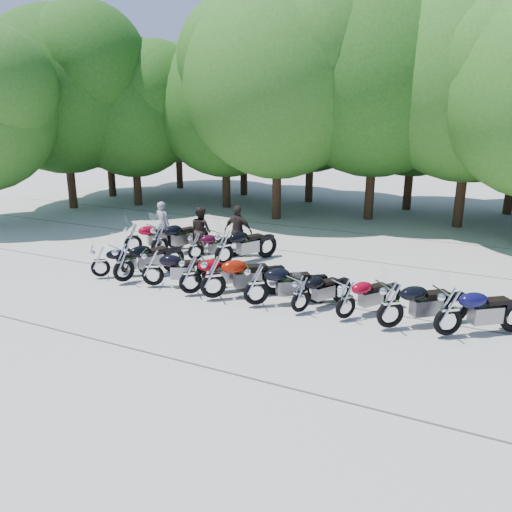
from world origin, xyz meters
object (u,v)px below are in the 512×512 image
at_px(motorcycle_4, 213,276).
at_px(motorcycle_11, 159,239).
at_px(motorcycle_9, 449,310).
at_px(motorcycle_12, 196,245).
at_px(motorcycle_5, 256,283).
at_px(motorcycle_6, 301,293).
at_px(rider_1, 201,230).
at_px(motorcycle_3, 190,274).
at_px(rider_0, 163,223).
at_px(motorcycle_0, 100,261).
at_px(motorcycle_2, 152,267).
at_px(motorcycle_1, 123,262).
at_px(motorcycle_8, 391,304).
at_px(motorcycle_7, 346,298).
at_px(motorcycle_13, 224,246).
at_px(motorcycle_10, 133,237).
at_px(rider_2, 238,231).

xyz_separation_m(motorcycle_4, motorcycle_11, (-3.88, 2.81, -0.01)).
bearing_deg(motorcycle_9, motorcycle_12, 35.94).
relative_size(motorcycle_5, motorcycle_9, 0.98).
bearing_deg(motorcycle_11, motorcycle_6, 178.13).
relative_size(motorcycle_5, motorcycle_6, 1.17).
xyz_separation_m(motorcycle_6, motorcycle_12, (-5.01, 2.85, -0.00)).
bearing_deg(motorcycle_6, rider_1, -6.28).
xyz_separation_m(motorcycle_3, rider_0, (-4.07, 4.31, 0.20)).
xyz_separation_m(motorcycle_0, motorcycle_6, (6.72, 0.05, -0.00)).
relative_size(motorcycle_9, motorcycle_11, 0.98).
distance_m(motorcycle_0, motorcycle_6, 6.72).
height_order(motorcycle_2, rider_0, rider_0).
xyz_separation_m(motorcycle_1, motorcycle_12, (0.72, 2.96, -0.12)).
bearing_deg(rider_0, motorcycle_9, 163.61).
height_order(motorcycle_8, motorcycle_12, motorcycle_8).
distance_m(motorcycle_1, motorcycle_7, 6.91).
xyz_separation_m(motorcycle_1, motorcycle_7, (6.91, 0.22, -0.10)).
xyz_separation_m(motorcycle_13, rider_0, (-3.57, 1.46, 0.15)).
distance_m(motorcycle_1, motorcycle_13, 3.44).
relative_size(motorcycle_0, motorcycle_13, 0.81).
bearing_deg(motorcycle_0, motorcycle_12, -69.48).
distance_m(motorcycle_11, motorcycle_13, 2.62).
xyz_separation_m(motorcycle_0, motorcycle_10, (-0.84, 2.63, 0.07)).
relative_size(motorcycle_3, motorcycle_13, 0.93).
relative_size(motorcycle_12, rider_1, 1.16).
height_order(motorcycle_5, motorcycle_9, motorcycle_9).
xyz_separation_m(motorcycle_6, motorcycle_9, (3.61, 0.14, 0.11)).
bearing_deg(motorcycle_2, motorcycle_8, -113.96).
bearing_deg(rider_1, motorcycle_3, 140.90).
bearing_deg(motorcycle_4, motorcycle_6, -129.25).
bearing_deg(motorcycle_10, motorcycle_0, 145.73).
relative_size(motorcycle_4, rider_2, 1.35).
bearing_deg(motorcycle_8, motorcycle_4, 51.83).
bearing_deg(motorcycle_3, motorcycle_13, -32.99).
xyz_separation_m(motorcycle_2, motorcycle_13, (0.90, 2.76, 0.06)).
relative_size(motorcycle_10, motorcycle_13, 0.91).
height_order(motorcycle_4, motorcycle_10, motorcycle_4).
distance_m(motorcycle_4, motorcycle_12, 3.88).
relative_size(motorcycle_1, motorcycle_3, 1.05).
distance_m(motorcycle_3, rider_0, 5.93).
height_order(motorcycle_2, motorcycle_5, motorcycle_5).
distance_m(motorcycle_4, motorcycle_11, 4.79).
bearing_deg(motorcycle_4, rider_0, 5.67).
bearing_deg(motorcycle_4, motorcycle_5, -129.76).
relative_size(motorcycle_6, motorcycle_8, 0.84).
distance_m(motorcycle_11, rider_1, 1.57).
distance_m(motorcycle_4, motorcycle_7, 3.73).
bearing_deg(motorcycle_1, motorcycle_6, -156.90).
height_order(motorcycle_1, motorcycle_2, motorcycle_1).
distance_m(motorcycle_3, motorcycle_13, 2.89).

